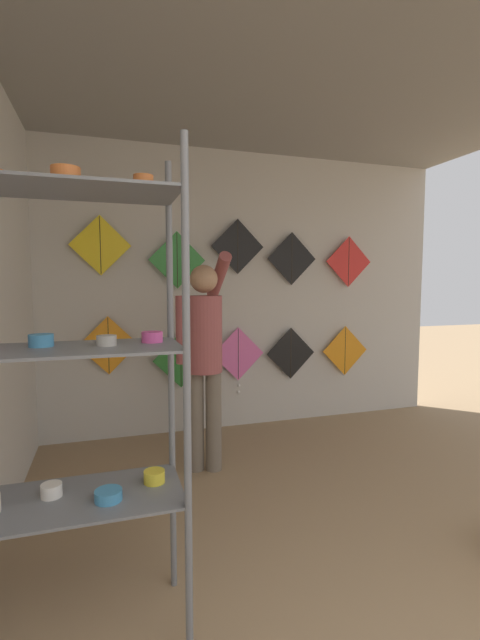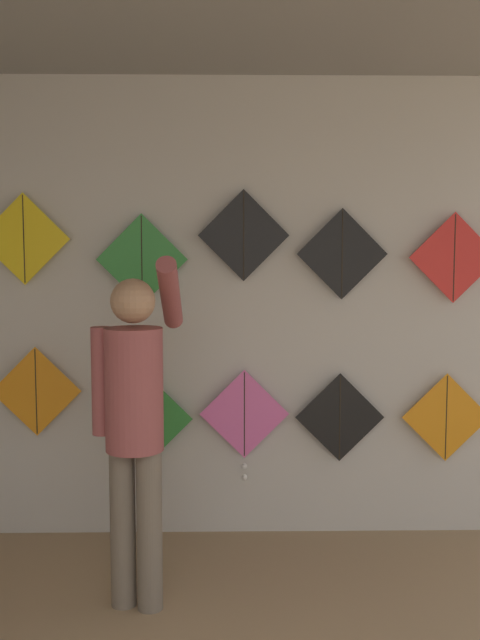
% 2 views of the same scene
% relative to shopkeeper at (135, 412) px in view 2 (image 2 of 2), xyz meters
% --- Properties ---
extents(back_panel, '(4.59, 0.06, 2.80)m').
position_rel_shopkeeper_xyz_m(back_panel, '(0.55, 0.96, 0.42)').
color(back_panel, beige).
rests_on(back_panel, ground).
extents(shopkeeper, '(0.43, 0.56, 1.74)m').
position_rel_shopkeeper_xyz_m(shopkeeper, '(0.00, 0.00, 0.00)').
color(shopkeeper, '#726656').
rests_on(shopkeeper, ground).
extents(kite_0, '(0.55, 0.01, 0.55)m').
position_rel_shopkeeper_xyz_m(kite_0, '(-0.71, 0.87, -0.07)').
color(kite_0, orange).
extents(kite_1, '(0.55, 0.01, 0.55)m').
position_rel_shopkeeper_xyz_m(kite_1, '(-0.04, 0.87, -0.24)').
color(kite_1, '#338C38').
extents(kite_2, '(0.55, 0.04, 0.69)m').
position_rel_shopkeeper_xyz_m(kite_2, '(0.55, 0.87, -0.24)').
color(kite_2, pink).
extents(kite_3, '(0.55, 0.01, 0.55)m').
position_rel_shopkeeper_xyz_m(kite_3, '(1.14, 0.87, -0.23)').
color(kite_3, black).
extents(kite_4, '(0.55, 0.01, 0.55)m').
position_rel_shopkeeper_xyz_m(kite_4, '(1.79, 0.87, -0.24)').
color(kite_4, orange).
extents(kite_5, '(0.55, 0.01, 0.55)m').
position_rel_shopkeeper_xyz_m(kite_5, '(-0.76, 0.87, 0.85)').
color(kite_5, yellow).
extents(kite_6, '(0.55, 0.01, 0.55)m').
position_rel_shopkeeper_xyz_m(kite_6, '(-0.06, 0.87, 0.73)').
color(kite_6, '#338C38').
extents(kite_7, '(0.55, 0.01, 0.55)m').
position_rel_shopkeeper_xyz_m(kite_7, '(0.55, 0.87, 0.87)').
color(kite_7, black).
extents(kite_8, '(0.55, 0.01, 0.55)m').
position_rel_shopkeeper_xyz_m(kite_8, '(1.14, 0.87, 0.76)').
color(kite_8, black).
extents(kite_9, '(0.55, 0.01, 0.55)m').
position_rel_shopkeeper_xyz_m(kite_9, '(1.82, 0.87, 0.74)').
color(kite_9, red).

